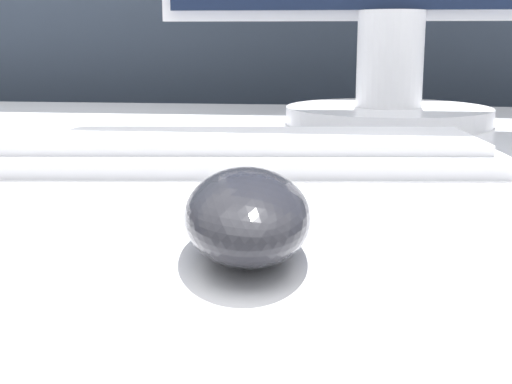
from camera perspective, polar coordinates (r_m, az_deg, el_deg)
partition_panel at (r=1.23m, az=3.47°, el=1.71°), size 5.00×0.03×1.21m
computer_mouse_near at (r=0.34m, az=-0.72°, el=-1.67°), size 0.08×0.13×0.04m
keyboard at (r=0.57m, az=-1.74°, el=3.32°), size 0.41×0.17×0.02m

